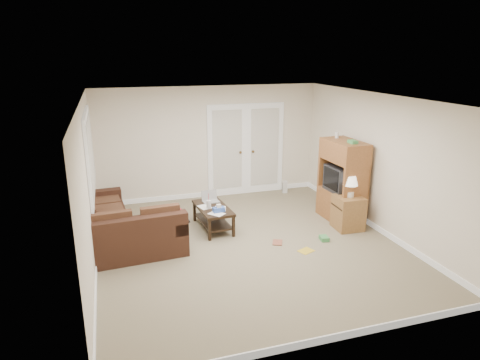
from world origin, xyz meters
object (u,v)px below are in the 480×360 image
object	(u,v)px
tv_armoire	(342,181)
side_cabinet	(348,210)
sectional_sofa	(117,227)
coffee_table	(213,216)

from	to	relation	value
tv_armoire	side_cabinet	distance (m)	0.64
sectional_sofa	tv_armoire	size ratio (longest dim) A/B	1.46
tv_armoire	coffee_table	bearing A→B (deg)	171.05
sectional_sofa	side_cabinet	xyz separation A→B (m)	(4.14, -0.63, 0.08)
coffee_table	tv_armoire	xyz separation A→B (m)	(2.51, -0.31, 0.56)
side_cabinet	coffee_table	bearing A→B (deg)	165.12
coffee_table	side_cabinet	size ratio (longest dim) A/B	1.06
sectional_sofa	side_cabinet	distance (m)	4.19
coffee_table	tv_armoire	bearing A→B (deg)	-11.06
sectional_sofa	tv_armoire	xyz separation A→B (m)	(4.25, -0.17, 0.51)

